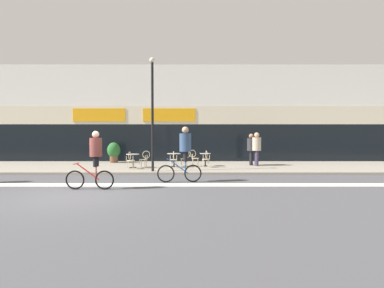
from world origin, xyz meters
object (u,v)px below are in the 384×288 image
Objects in this scene: pedestrian_near_end at (253,146)px; pedestrian_far_end at (258,146)px; cyclist_1 at (185,150)px; cafe_chair_0_side at (146,158)px; bistro_table_2 at (207,157)px; planter_pot at (115,151)px; lamp_post at (154,106)px; cafe_chair_1_side at (187,157)px; cafe_chair_2_near at (208,158)px; cyclist_0 at (96,156)px; cafe_chair_2_side at (195,157)px; cafe_chair_0_near at (132,159)px; cafe_chair_1_near at (175,158)px; bistro_table_0 at (134,158)px; bistro_table_1 at (175,157)px.

pedestrian_near_end is 0.96× the size of pedestrian_far_end.
pedestrian_far_end is (3.94, 4.83, -0.08)m from cyclist_1.
pedestrian_far_end reaches higher than cafe_chair_0_side.
bistro_table_2 is 0.79× the size of cafe_chair_0_side.
planter_pot is 5.64m from lamp_post.
cafe_chair_1_side is 3.87m from pedestrian_near_end.
cafe_chair_1_side is 1.00× the size of cafe_chair_2_near.
cafe_chair_2_side is at bearing -118.46° from cyclist_0.
cafe_chair_0_near is 4.85m from cyclist_0.
cafe_chair_1_near is at bearing -160.99° from pedestrian_near_end.
bistro_table_2 is 0.13× the size of lamp_post.
bistro_table_0 is at bearing 7.52° from cafe_chair_0_side.
pedestrian_far_end is (0.24, -0.33, 0.04)m from pedestrian_near_end.
cafe_chair_1_side is at bearing -159.26° from cafe_chair_0_side.
cafe_chair_2_side is 0.50× the size of pedestrian_near_end.
cyclist_1 is (3.08, 1.55, 0.14)m from cyclist_0.
cyclist_1 is at bearing -124.93° from pedestrian_near_end.
pedestrian_far_end reaches higher than cafe_chair_0_near.
cyclist_1 is (-0.43, -4.62, 0.67)m from cafe_chair_2_side.
cafe_chair_2_near is 2.94m from pedestrian_near_end.
cyclist_1 reaches higher than cafe_chair_1_near.
lamp_post is at bearing -54.47° from planter_pot.
cafe_chair_1_near is 1.00× the size of cafe_chair_2_side.
lamp_post reaches higher than cafe_chair_1_near.
cafe_chair_2_near and cafe_chair_2_side have the same top height.
lamp_post is (-0.91, -1.88, 2.60)m from bistro_table_1.
pedestrian_near_end is (3.74, 0.82, 0.55)m from cafe_chair_1_side.
bistro_table_0 is at bearing -168.26° from pedestrian_near_end.
cafe_chair_2_near is 0.48× the size of pedestrian_far_end.
cafe_chair_2_side is 3.36m from pedestrian_near_end.
pedestrian_near_end is at bearing -56.40° from pedestrian_far_end.
planter_pot is at bearing 46.25° from cafe_chair_1_near.
pedestrian_near_end is at bearing -78.80° from cafe_chair_1_near.
cyclist_0 is at bearing -92.69° from bistro_table_0.
cafe_chair_1_near is 1.00× the size of cafe_chair_2_near.
cyclist_0 is at bearing 148.21° from cafe_chair_1_near.
cafe_chair_0_side reaches higher than bistro_table_1.
cafe_chair_2_side reaches higher than bistro_table_0.
cafe_chair_1_near is (-1.71, -0.89, 0.02)m from bistro_table_2.
cafe_chair_2_side is at bearing 47.05° from lamp_post.
planter_pot is 8.67m from pedestrian_far_end.
cafe_chair_1_side reaches higher than bistro_table_2.
bistro_table_0 is 3.21m from planter_pot.
cyclist_0 reaches higher than bistro_table_0.
cafe_chair_1_near is 4.62m from pedestrian_near_end.
cafe_chair_0_side is at bearing -49.42° from planter_pot.
bistro_table_2 is 1.93m from cafe_chair_1_near.
bistro_table_0 is 0.58× the size of planter_pot.
pedestrian_far_end reaches higher than pedestrian_near_end.
cafe_chair_1_near is at bearing 53.78° from lamp_post.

